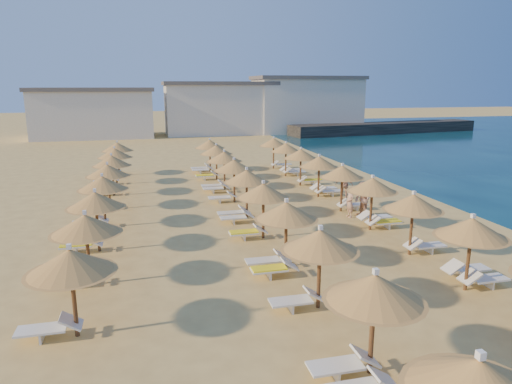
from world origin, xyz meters
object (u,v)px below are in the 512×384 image
object	(u,v)px
parasol_row_west	(254,184)
beachgoer_b	(362,199)
beachgoer_c	(344,185)
parasol_row_east	(356,179)
jetty	(386,128)
beachgoer_a	(350,202)

from	to	relation	value
parasol_row_west	beachgoer_b	size ratio (longest dim) A/B	17.69
beachgoer_c	parasol_row_west	bearing A→B (deg)	-114.24
parasol_row_east	parasol_row_west	world-z (taller)	same
parasol_row_east	beachgoer_b	world-z (taller)	parasol_row_east
beachgoer_b	jetty	bearing A→B (deg)	140.77
beachgoer_c	beachgoer_b	xyz separation A→B (m)	(-0.67, -3.77, 0.04)
parasol_row_west	jetty	bearing A→B (deg)	53.71
parasol_row_east	beachgoer_a	world-z (taller)	parasol_row_east
jetty	beachgoer_a	distance (m)	46.04
jetty	parasol_row_west	world-z (taller)	parasol_row_west
jetty	beachgoer_b	distance (m)	45.77
jetty	beachgoer_c	xyz separation A→B (m)	(-22.64, -35.62, 0.14)
parasol_row_east	beachgoer_c	distance (m)	4.57
parasol_row_west	beachgoer_b	distance (m)	6.06
beachgoer_b	parasol_row_west	bearing A→B (deg)	-94.56
jetty	parasol_row_east	distance (m)	46.47
parasol_row_west	beachgoer_c	size ratio (longest dim) A/B	18.54
parasol_row_east	beachgoer_a	xyz separation A→B (m)	(-0.05, 0.50, -1.35)
beachgoer_b	beachgoer_c	bearing A→B (deg)	161.28
jetty	beachgoer_a	bearing A→B (deg)	-129.82
parasol_row_east	beachgoer_b	bearing A→B (deg)	34.15
jetty	parasol_row_west	size ratio (longest dim) A/B	0.91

